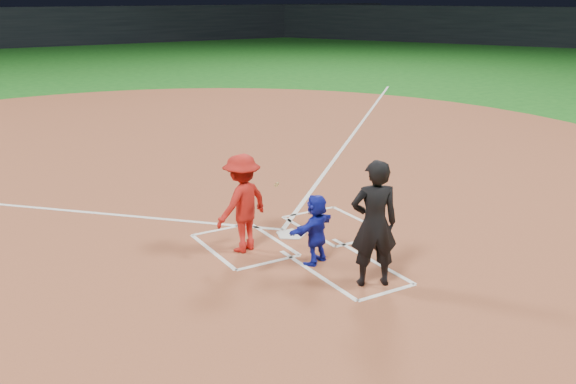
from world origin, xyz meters
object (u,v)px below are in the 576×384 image
catcher (316,229)px  batter_at_plate (242,203)px  home_plate (291,234)px  umpire (374,224)px

catcher → batter_at_plate: size_ratio=0.69×
home_plate → catcher: 1.45m
catcher → umpire: 1.24m
umpire → catcher: bearing=-52.1°
home_plate → umpire: (-0.01, -2.43, 0.98)m
batter_at_plate → catcher: bearing=-54.6°
umpire → batter_at_plate: (-1.08, 2.24, -0.13)m
home_plate → batter_at_plate: batter_at_plate is taller
catcher → umpire: size_ratio=0.60×
catcher → umpire: bearing=82.0°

